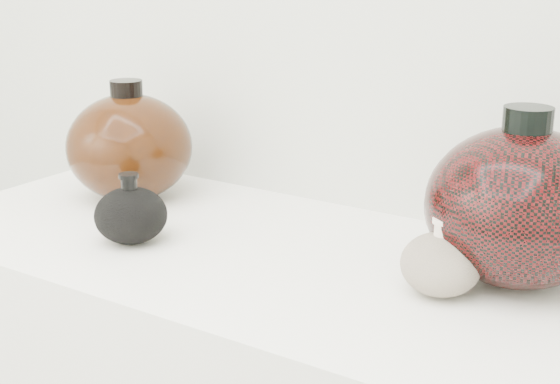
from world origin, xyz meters
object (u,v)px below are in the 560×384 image
Objects in this scene: cream_gourd_vase at (441,264)px; left_round_pot at (130,146)px; black_gourd_vase at (131,215)px; right_round_pot at (520,206)px.

left_round_pot reaches higher than cream_gourd_vase.
cream_gourd_vase is at bearing 9.51° from black_gourd_vase.
black_gourd_vase is 0.56× the size of left_round_pot.
black_gourd_vase is 1.36× the size of cream_gourd_vase.
left_round_pot is at bearing -179.69° from right_round_pot.
left_round_pot reaches higher than black_gourd_vase.
cream_gourd_vase is 0.41× the size of left_round_pot.
black_gourd_vase is at bearing -46.85° from left_round_pot.
right_round_pot is at bearing 53.24° from cream_gourd_vase.
black_gourd_vase is at bearing -170.49° from cream_gourd_vase.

